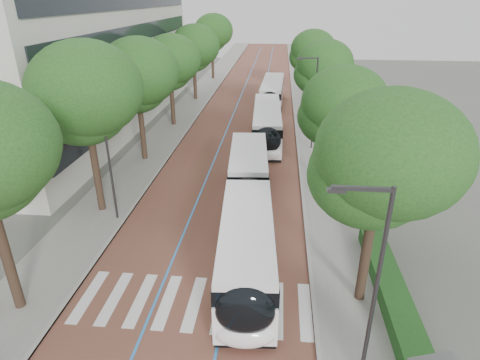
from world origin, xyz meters
name	(u,v)px	position (x,y,z in m)	size (l,w,h in m)	color
ground	(185,319)	(0.00, 0.00, 0.00)	(160.00, 160.00, 0.00)	#51544C
road	(251,101)	(0.00, 40.00, 0.01)	(11.00, 140.00, 0.02)	brown
sidewalk_left	(196,99)	(-7.50, 40.00, 0.06)	(4.00, 140.00, 0.12)	gray
sidewalk_right	(308,101)	(7.50, 40.00, 0.06)	(4.00, 140.00, 0.12)	gray
kerb_left	(210,99)	(-5.60, 40.00, 0.06)	(0.20, 140.00, 0.14)	gray
kerb_right	(293,101)	(5.60, 40.00, 0.06)	(0.20, 140.00, 0.14)	gray
zebra_crossing	(194,303)	(0.20, 1.00, 0.03)	(10.55, 3.60, 0.01)	silver
lane_line_left	(239,100)	(-1.60, 40.00, 0.02)	(0.12, 126.00, 0.01)	#297DCE
lane_line_right	(263,101)	(1.60, 40.00, 0.02)	(0.12, 126.00, 0.01)	#297DCE
office_building	(56,57)	(-19.47, 28.00, 7.00)	(18.11, 40.00, 14.00)	#AAA99D
hedge	(404,325)	(9.10, 0.00, 0.52)	(1.20, 14.00, 0.80)	#153B14
streetlight_near	(370,285)	(6.62, -3.00, 4.82)	(1.82, 0.20, 8.00)	#2F2F31
streetlight_far	(313,96)	(6.62, 22.00, 4.82)	(1.82, 0.20, 8.00)	#2F2F31
lamp_post_left	(109,158)	(-6.10, 8.00, 4.12)	(0.14, 0.14, 8.00)	#2F2F31
trees_left	(164,63)	(-7.50, 25.86, 6.83)	(6.41, 61.04, 10.09)	black
trees_right	(327,82)	(7.70, 22.27, 6.03)	(6.01, 47.95, 9.19)	black
lead_bus	(248,211)	(2.15, 6.95, 1.63)	(3.74, 18.52, 3.20)	black
bus_queued_0	(267,125)	(2.65, 23.59, 1.62)	(2.98, 12.48, 3.20)	white
bus_queued_1	(272,94)	(2.84, 36.77, 1.62)	(2.88, 12.47, 3.20)	white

